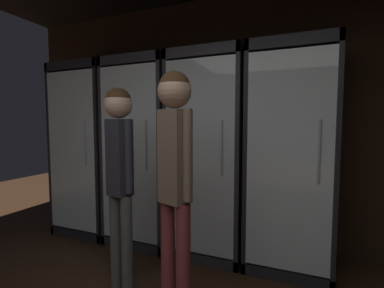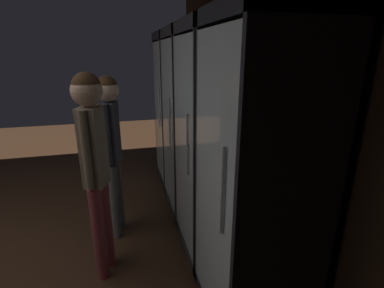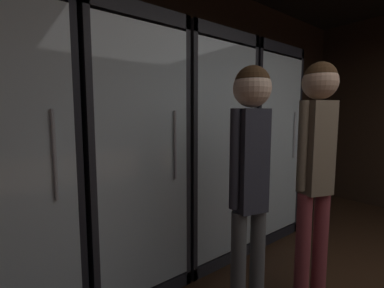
{
  "view_description": "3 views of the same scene",
  "coord_description": "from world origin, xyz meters",
  "px_view_note": "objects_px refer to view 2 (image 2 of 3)",
  "views": [
    {
      "loc": [
        0.53,
        0.03,
        1.36
      ],
      "look_at": [
        -0.36,
        2.24,
        1.18
      ],
      "focal_mm": 24.75,
      "sensor_mm": 36.0,
      "label": 1
    },
    {
      "loc": [
        1.93,
        1.84,
        1.84
      ],
      "look_at": [
        -0.11,
        2.36,
        1.16
      ],
      "focal_mm": 26.41,
      "sensor_mm": 36.0,
      "label": 2
    },
    {
      "loc": [
        -1.96,
        0.76,
        1.36
      ],
      "look_at": [
        -0.47,
        2.68,
        1.1
      ],
      "focal_mm": 24.39,
      "sensor_mm": 36.0,
      "label": 3
    }
  ],
  "objects_px": {
    "cooler_far_left": "(184,112)",
    "cooler_center": "(223,148)",
    "shopper_near": "(111,137)",
    "shopper_far": "(94,154)",
    "cooler_left": "(199,127)",
    "cooler_right": "(266,186)"
  },
  "relations": [
    {
      "from": "cooler_far_left",
      "to": "cooler_center",
      "type": "distance_m",
      "value": 1.59
    },
    {
      "from": "shopper_near",
      "to": "shopper_far",
      "type": "height_order",
      "value": "shopper_far"
    },
    {
      "from": "cooler_far_left",
      "to": "shopper_near",
      "type": "height_order",
      "value": "cooler_far_left"
    },
    {
      "from": "cooler_left",
      "to": "shopper_near",
      "type": "bearing_deg",
      "value": -70.11
    },
    {
      "from": "shopper_near",
      "to": "shopper_far",
      "type": "xyz_separation_m",
      "value": [
        0.54,
        -0.12,
        0.03
      ]
    },
    {
      "from": "shopper_near",
      "to": "shopper_far",
      "type": "bearing_deg",
      "value": -12.17
    },
    {
      "from": "shopper_far",
      "to": "cooler_right",
      "type": "bearing_deg",
      "value": 57.58
    },
    {
      "from": "cooler_center",
      "to": "shopper_far",
      "type": "xyz_separation_m",
      "value": [
        0.1,
        -1.09,
        0.08
      ]
    },
    {
      "from": "shopper_near",
      "to": "shopper_far",
      "type": "distance_m",
      "value": 0.55
    },
    {
      "from": "cooler_right",
      "to": "cooler_center",
      "type": "bearing_deg",
      "value": 179.92
    },
    {
      "from": "cooler_left",
      "to": "cooler_right",
      "type": "xyz_separation_m",
      "value": [
        1.59,
        -0.0,
        0.01
      ]
    },
    {
      "from": "cooler_right",
      "to": "shopper_far",
      "type": "height_order",
      "value": "cooler_right"
    },
    {
      "from": "cooler_left",
      "to": "cooler_center",
      "type": "distance_m",
      "value": 0.79
    },
    {
      "from": "cooler_far_left",
      "to": "cooler_left",
      "type": "relative_size",
      "value": 1.0
    },
    {
      "from": "cooler_center",
      "to": "cooler_right",
      "type": "xyz_separation_m",
      "value": [
        0.79,
        -0.0,
        0.0
      ]
    },
    {
      "from": "cooler_right",
      "to": "cooler_left",
      "type": "bearing_deg",
      "value": 179.96
    },
    {
      "from": "cooler_far_left",
      "to": "shopper_far",
      "type": "bearing_deg",
      "value": -32.9
    },
    {
      "from": "cooler_left",
      "to": "cooler_center",
      "type": "relative_size",
      "value": 1.0
    },
    {
      "from": "cooler_right",
      "to": "shopper_near",
      "type": "xyz_separation_m",
      "value": [
        -1.23,
        -0.97,
        0.04
      ]
    },
    {
      "from": "cooler_center",
      "to": "cooler_right",
      "type": "distance_m",
      "value": 0.79
    },
    {
      "from": "cooler_center",
      "to": "shopper_near",
      "type": "distance_m",
      "value": 1.07
    },
    {
      "from": "cooler_center",
      "to": "shopper_far",
      "type": "bearing_deg",
      "value": -84.78
    }
  ]
}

